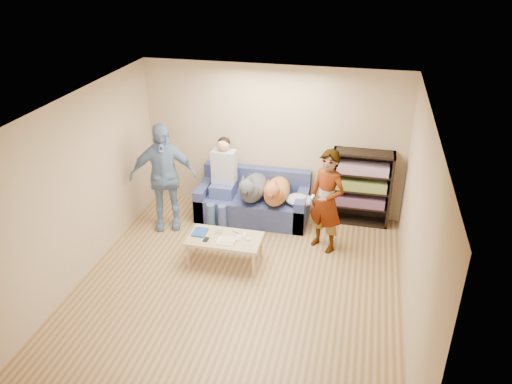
% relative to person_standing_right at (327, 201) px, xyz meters
% --- Properties ---
extents(ground, '(5.00, 5.00, 0.00)m').
position_rel_person_standing_right_xyz_m(ground, '(-1.06, -1.37, -0.83)').
color(ground, olive).
rests_on(ground, ground).
extents(ceiling, '(5.00, 5.00, 0.00)m').
position_rel_person_standing_right_xyz_m(ceiling, '(-1.06, -1.37, 1.77)').
color(ceiling, white).
rests_on(ceiling, ground).
extents(wall_back, '(4.50, 0.00, 4.50)m').
position_rel_person_standing_right_xyz_m(wall_back, '(-1.06, 1.13, 0.47)').
color(wall_back, tan).
rests_on(wall_back, ground).
extents(wall_front, '(4.50, 0.00, 4.50)m').
position_rel_person_standing_right_xyz_m(wall_front, '(-1.06, -3.87, 0.47)').
color(wall_front, tan).
rests_on(wall_front, ground).
extents(wall_left, '(0.00, 5.00, 5.00)m').
position_rel_person_standing_right_xyz_m(wall_left, '(-3.31, -1.37, 0.47)').
color(wall_left, tan).
rests_on(wall_left, ground).
extents(wall_right, '(0.00, 5.00, 5.00)m').
position_rel_person_standing_right_xyz_m(wall_right, '(1.19, -1.37, 0.47)').
color(wall_right, tan).
rests_on(wall_right, ground).
extents(blanket, '(0.47, 0.40, 0.16)m').
position_rel_person_standing_right_xyz_m(blanket, '(-0.49, 0.55, -0.32)').
color(blanket, '#B8B8BD').
rests_on(blanket, sofa).
extents(person_standing_right, '(0.72, 0.65, 1.65)m').
position_rel_person_standing_right_xyz_m(person_standing_right, '(0.00, 0.00, 0.00)').
color(person_standing_right, gray).
rests_on(person_standing_right, ground).
extents(person_standing_left, '(1.17, 0.79, 1.84)m').
position_rel_person_standing_right_xyz_m(person_standing_left, '(-2.67, 0.08, 0.09)').
color(person_standing_left, '#7C9BC7').
rests_on(person_standing_left, ground).
extents(held_controller, '(0.06, 0.12, 0.03)m').
position_rel_person_standing_right_xyz_m(held_controller, '(-0.20, -0.20, 0.15)').
color(held_controller, white).
rests_on(held_controller, person_standing_right).
extents(notebook_blue, '(0.20, 0.26, 0.03)m').
position_rel_person_standing_right_xyz_m(notebook_blue, '(-1.81, -0.67, -0.39)').
color(notebook_blue, '#1C479B').
rests_on(notebook_blue, coffee_table).
extents(papers, '(0.26, 0.20, 0.02)m').
position_rel_person_standing_right_xyz_m(papers, '(-1.36, -0.82, -0.40)').
color(papers, white).
rests_on(papers, coffee_table).
extents(magazine, '(0.22, 0.17, 0.01)m').
position_rel_person_standing_right_xyz_m(magazine, '(-1.33, -0.80, -0.38)').
color(magazine, beige).
rests_on(magazine, coffee_table).
extents(camera_silver, '(0.11, 0.06, 0.05)m').
position_rel_person_standing_right_xyz_m(camera_silver, '(-1.53, -0.60, -0.38)').
color(camera_silver, silver).
rests_on(camera_silver, coffee_table).
extents(controller_a, '(0.04, 0.13, 0.03)m').
position_rel_person_standing_right_xyz_m(controller_a, '(-1.13, -0.62, -0.39)').
color(controller_a, silver).
rests_on(controller_a, coffee_table).
extents(controller_b, '(0.09, 0.06, 0.03)m').
position_rel_person_standing_right_xyz_m(controller_b, '(-1.05, -0.70, -0.39)').
color(controller_b, white).
rests_on(controller_b, coffee_table).
extents(headphone_cup_a, '(0.07, 0.07, 0.02)m').
position_rel_person_standing_right_xyz_m(headphone_cup_a, '(-1.21, -0.74, -0.40)').
color(headphone_cup_a, silver).
rests_on(headphone_cup_a, coffee_table).
extents(headphone_cup_b, '(0.07, 0.07, 0.02)m').
position_rel_person_standing_right_xyz_m(headphone_cup_b, '(-1.21, -0.66, -0.40)').
color(headphone_cup_b, white).
rests_on(headphone_cup_b, coffee_table).
extents(pen_orange, '(0.13, 0.06, 0.01)m').
position_rel_person_standing_right_xyz_m(pen_orange, '(-1.43, -0.88, -0.40)').
color(pen_orange, '#CF531D').
rests_on(pen_orange, coffee_table).
extents(pen_black, '(0.13, 0.08, 0.01)m').
position_rel_person_standing_right_xyz_m(pen_black, '(-1.29, -0.54, -0.40)').
color(pen_black, black).
rests_on(pen_black, coffee_table).
extents(wallet, '(0.07, 0.12, 0.02)m').
position_rel_person_standing_right_xyz_m(wallet, '(-1.66, -0.84, -0.40)').
color(wallet, black).
rests_on(wallet, coffee_table).
extents(sofa, '(1.90, 0.85, 0.82)m').
position_rel_person_standing_right_xyz_m(sofa, '(-1.31, 0.72, -0.54)').
color(sofa, '#515B93').
rests_on(sofa, ground).
extents(person_seated, '(0.40, 0.73, 1.47)m').
position_rel_person_standing_right_xyz_m(person_seated, '(-1.82, 0.60, -0.05)').
color(person_seated, '#455898').
rests_on(person_seated, sofa).
extents(dog_gray, '(0.44, 1.26, 0.63)m').
position_rel_person_standing_right_xyz_m(dog_gray, '(-1.29, 0.54, -0.18)').
color(dog_gray, '#494D53').
rests_on(dog_gray, sofa).
extents(dog_tan, '(0.42, 1.17, 0.61)m').
position_rel_person_standing_right_xyz_m(dog_tan, '(-0.88, 0.51, -0.18)').
color(dog_tan, '#C06B3A').
rests_on(dog_tan, sofa).
extents(coffee_table, '(1.10, 0.60, 0.42)m').
position_rel_person_standing_right_xyz_m(coffee_table, '(-1.41, -0.72, -0.45)').
color(coffee_table, tan).
rests_on(coffee_table, ground).
extents(bookshelf, '(1.00, 0.34, 1.30)m').
position_rel_person_standing_right_xyz_m(bookshelf, '(0.49, 0.96, -0.15)').
color(bookshelf, black).
rests_on(bookshelf, ground).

